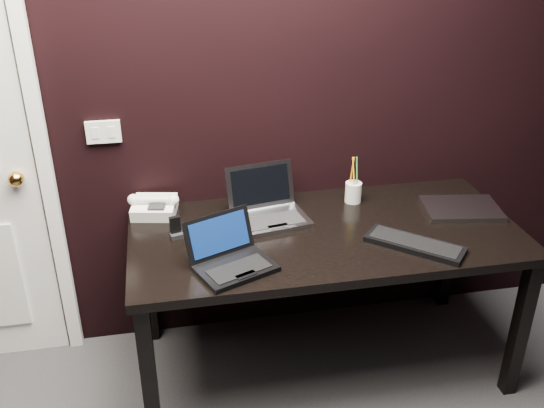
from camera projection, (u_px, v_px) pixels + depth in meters
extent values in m
plane|color=black|center=(242.00, 84.00, 2.69)|extent=(4.00, 0.00, 4.00)
cube|color=white|center=(43.00, 158.00, 2.64)|extent=(0.06, 0.05, 2.11)
sphere|color=gold|center=(16.00, 179.00, 2.62)|extent=(0.07, 0.07, 0.07)
cube|color=silver|center=(103.00, 132.00, 2.66)|extent=(0.15, 0.02, 0.10)
cube|color=silver|center=(95.00, 133.00, 2.64)|extent=(0.03, 0.01, 0.05)
cube|color=silver|center=(111.00, 132.00, 2.66)|extent=(0.03, 0.01, 0.05)
cube|color=black|center=(326.00, 234.00, 2.65)|extent=(1.70, 0.80, 0.04)
cube|color=black|center=(149.00, 378.00, 2.38)|extent=(0.06, 0.06, 0.70)
cube|color=black|center=(520.00, 329.00, 2.65)|extent=(0.06, 0.06, 0.70)
cube|color=black|center=(147.00, 280.00, 2.99)|extent=(0.06, 0.06, 0.70)
cube|color=black|center=(449.00, 248.00, 3.26)|extent=(0.06, 0.06, 0.70)
cube|color=black|center=(236.00, 268.00, 2.35)|extent=(0.35, 0.30, 0.02)
cube|color=black|center=(239.00, 269.00, 2.33)|extent=(0.26, 0.19, 0.00)
cube|color=black|center=(246.00, 275.00, 2.29)|extent=(0.09, 0.06, 0.00)
cube|color=black|center=(219.00, 234.00, 2.41)|extent=(0.29, 0.17, 0.17)
cube|color=#091A44|center=(220.00, 234.00, 2.40)|extent=(0.25, 0.14, 0.14)
cube|color=#98989E|center=(271.00, 220.00, 2.71)|extent=(0.35, 0.28, 0.02)
cube|color=black|center=(273.00, 220.00, 2.68)|extent=(0.28, 0.17, 0.00)
cube|color=#97989C|center=(278.00, 226.00, 2.63)|extent=(0.09, 0.05, 0.00)
cube|color=gray|center=(260.00, 185.00, 2.78)|extent=(0.33, 0.12, 0.20)
cube|color=black|center=(261.00, 185.00, 2.77)|extent=(0.28, 0.09, 0.16)
cube|color=black|center=(415.00, 244.00, 2.52)|extent=(0.39, 0.37, 0.02)
cube|color=black|center=(415.00, 242.00, 2.51)|extent=(0.35, 0.33, 0.00)
cube|color=#9E9DA3|center=(461.00, 209.00, 2.81)|extent=(0.38, 0.30, 0.02)
cube|color=white|center=(155.00, 208.00, 2.76)|extent=(0.22, 0.21, 0.08)
cylinder|color=silver|center=(153.00, 200.00, 2.73)|extent=(0.19, 0.07, 0.04)
sphere|color=silver|center=(133.00, 200.00, 2.73)|extent=(0.06, 0.06, 0.05)
sphere|color=white|center=(173.00, 200.00, 2.73)|extent=(0.06, 0.06, 0.05)
cube|color=black|center=(157.00, 206.00, 2.71)|extent=(0.08, 0.07, 0.01)
cube|color=black|center=(175.00, 227.00, 2.58)|extent=(0.05, 0.03, 0.09)
cube|color=black|center=(177.00, 236.00, 2.58)|extent=(0.06, 0.05, 0.02)
cylinder|color=silver|center=(353.00, 192.00, 2.88)|extent=(0.09, 0.09, 0.10)
cylinder|color=orange|center=(352.00, 171.00, 2.84)|extent=(0.01, 0.03, 0.15)
cylinder|color=#268D39|center=(357.00, 172.00, 2.82)|extent=(0.01, 0.02, 0.15)
cylinder|color=black|center=(355.00, 171.00, 2.84)|extent=(0.01, 0.02, 0.15)
cylinder|color=orange|center=(354.00, 172.00, 2.82)|extent=(0.01, 0.04, 0.15)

